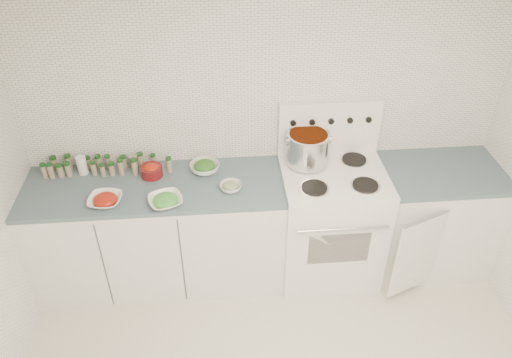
% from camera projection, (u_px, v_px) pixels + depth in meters
% --- Properties ---
extents(room_walls, '(3.54, 3.04, 2.52)m').
position_uv_depth(room_walls, '(299.00, 218.00, 2.25)').
color(room_walls, white).
rests_on(room_walls, ground).
extents(counter_left, '(1.85, 0.62, 0.90)m').
position_uv_depth(counter_left, '(160.00, 233.00, 3.80)').
color(counter_left, white).
rests_on(counter_left, ground).
extents(stove, '(0.76, 0.70, 1.36)m').
position_uv_depth(stove, '(329.00, 219.00, 3.86)').
color(stove, white).
rests_on(stove, ground).
extents(counter_right, '(0.89, 0.78, 0.90)m').
position_uv_depth(counter_right, '(431.00, 217.00, 3.95)').
color(counter_right, white).
rests_on(counter_right, ground).
extents(stock_pot, '(0.33, 0.31, 0.24)m').
position_uv_depth(stock_pot, '(308.00, 147.00, 3.62)').
color(stock_pot, silver).
rests_on(stock_pot, stove).
extents(bowl_tomato, '(0.25, 0.25, 0.07)m').
position_uv_depth(bowl_tomato, '(105.00, 200.00, 3.35)').
color(bowl_tomato, white).
rests_on(bowl_tomato, counter_left).
extents(bowl_snowpea, '(0.28, 0.28, 0.08)m').
position_uv_depth(bowl_snowpea, '(165.00, 201.00, 3.35)').
color(bowl_snowpea, white).
rests_on(bowl_snowpea, counter_left).
extents(bowl_broccoli, '(0.25, 0.25, 0.09)m').
position_uv_depth(bowl_broccoli, '(205.00, 167.00, 3.65)').
color(bowl_broccoli, white).
rests_on(bowl_broccoli, counter_left).
extents(bowl_zucchini, '(0.19, 0.19, 0.06)m').
position_uv_depth(bowl_zucchini, '(231.00, 186.00, 3.48)').
color(bowl_zucchini, white).
rests_on(bowl_zucchini, counter_left).
extents(bowl_pepper, '(0.16, 0.16, 0.10)m').
position_uv_depth(bowl_pepper, '(151.00, 170.00, 3.60)').
color(bowl_pepper, '#5C0F11').
rests_on(bowl_pepper, counter_left).
extents(salt_canister, '(0.09, 0.09, 0.14)m').
position_uv_depth(salt_canister, '(82.00, 165.00, 3.62)').
color(salt_canister, white).
rests_on(salt_canister, counter_left).
extents(tin_can, '(0.08, 0.08, 0.09)m').
position_uv_depth(tin_can, '(133.00, 161.00, 3.71)').
color(tin_can, '#A79E8E').
rests_on(tin_can, counter_left).
extents(spice_cluster, '(0.93, 0.16, 0.13)m').
position_uv_depth(spice_cluster, '(99.00, 165.00, 3.63)').
color(spice_cluster, gray).
rests_on(spice_cluster, counter_left).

